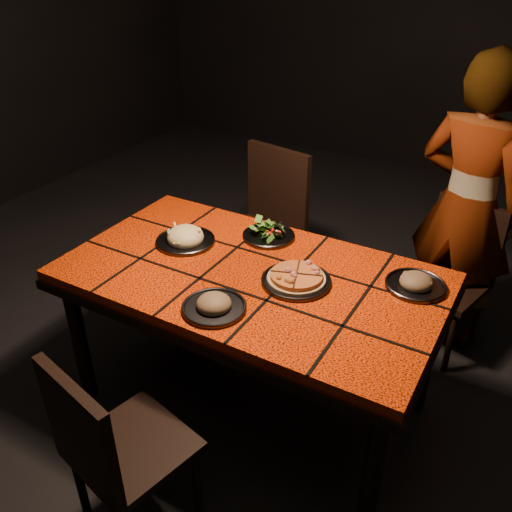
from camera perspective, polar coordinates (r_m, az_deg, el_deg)
The scene contains 11 objects.
room_shell at distance 2.01m, azimuth -0.68°, elevation 16.70°, with size 6.04×7.04×3.08m.
dining_table at distance 2.35m, azimuth -0.56°, elevation -3.32°, with size 1.62×0.92×0.75m.
chair_near at distance 2.02m, azimuth -14.99°, elevation -18.84°, with size 0.46×0.46×0.84m.
chair_far_left at distance 3.19m, azimuth 1.09°, elevation 3.90°, with size 0.50×0.50×0.95m.
chair_far_right at distance 3.04m, azimuth 20.11°, elevation -1.20°, with size 0.46×0.46×0.83m.
diner at distance 2.98m, azimuth 21.32°, elevation 4.81°, with size 0.57×0.38×1.57m, color brown.
plate_pizza at distance 2.23m, azimuth 4.26°, elevation -2.43°, with size 0.31×0.31×0.04m.
plate_pasta at distance 2.54m, azimuth -7.44°, elevation 1.88°, with size 0.28×0.28×0.09m.
plate_salad at distance 2.56m, azimuth 1.34°, elevation 2.46°, with size 0.25×0.25×0.07m.
plate_mushroom_a at distance 2.08m, azimuth -4.44°, elevation -5.13°, with size 0.25×0.25×0.08m.
plate_mushroom_b at distance 2.29m, azimuth 16.50°, elevation -2.71°, with size 0.25×0.25×0.08m.
Camera 1 is at (0.99, -1.67, 1.99)m, focal length 38.00 mm.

